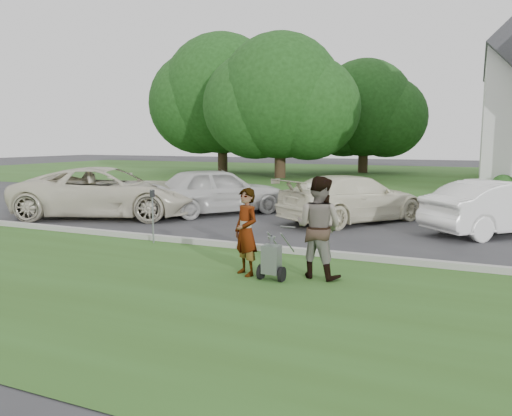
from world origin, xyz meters
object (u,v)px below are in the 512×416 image
Objects in this scene: person_left at (246,233)px; person_right at (318,228)px; car_a at (108,192)px; car_c at (353,199)px; car_b at (217,191)px; car_d at (502,208)px; tree_back at (364,113)px; striping_cart at (272,260)px; tree_left at (280,102)px; tree_far at (222,100)px; parking_meter_near at (153,210)px.

person_right reaches higher than person_left.
car_c is at bearing -94.12° from car_a.
car_b is 1.08× the size of car_d.
car_d is at bearing -101.82° from car_a.
car_a is 3.67m from car_b.
person_left is 1.37m from person_right.
car_b is 0.95× the size of car_c.
car_c is at bearing -78.82° from tree_back.
striping_cart is 9.34m from car_a.
car_c is (-0.17, 7.24, 0.36)m from striping_cart.
striping_cart is at bearing -81.03° from tree_back.
car_d is at bearing -107.45° from person_right.
tree_left reaches higher than person_right.
person_right is (1.30, 0.40, 0.12)m from person_left.
car_c is at bearing -52.63° from tree_far.
tree_left is 21.75m from car_d.
car_c is 4.25m from car_d.
person_left is at bearing 101.52° from car_d.
tree_back is 27.17m from car_a.
car_a is at bearing 149.49° from striping_cart.
car_d is (8.99, -0.22, -0.08)m from car_b.
person_right is 8.60m from car_b.
car_c is at bearing 92.63° from striping_cart.
car_b is at bearing 126.35° from striping_cart.
tree_back reaches higher than striping_cart.
car_c is at bearing 54.67° from parking_meter_near.
striping_cart is 8.59m from car_b.
person_right is at bearing -16.11° from parking_meter_near.
tree_left is at bearing -17.53° from car_a.
car_d is (8.02, 4.92, -0.12)m from parking_meter_near.
tree_far reaches higher than car_c.
striping_cart is (4.99, -31.65, -4.34)m from tree_back.
tree_back is (10.00, 5.00, -0.97)m from tree_far.
person_right is (15.72, -26.11, -4.74)m from tree_far.
tree_far is at bearing 120.65° from striping_cart.
tree_back is 5.06× the size of person_right.
tree_far reaches higher than tree_left.
tree_back is at bearing -45.00° from car_c.
striping_cart is 0.71× the size of parking_meter_near.
tree_far is at bearing 0.19° from car_d.
car_d is (11.99, 1.89, -0.10)m from car_a.
person_right is 6.76m from car_c.
parking_meter_near is at bearing -148.11° from car_a.
tree_back is at bearing -27.05° from car_a.
parking_meter_near reaches higher than striping_cart.
person_right is 4.87m from parking_meter_near.
person_left is at bearing 120.52° from car_c.
person_left is at bearing -82.03° from tree_back.
tree_far reaches higher than car_a.
parking_meter_near is at bearing 155.78° from striping_cart.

